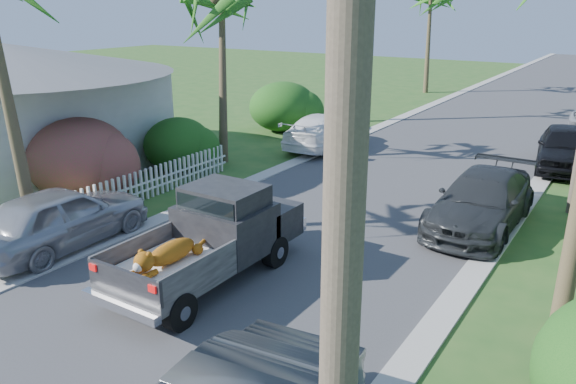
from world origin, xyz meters
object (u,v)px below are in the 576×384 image
Objects in this scene: parked_car_rm at (482,202)px; parked_car_rf at (565,148)px; parked_car_ln at (61,218)px; utility_pole_a at (343,232)px; parked_car_lf at (324,131)px; house_left at (9,112)px; pickup_truck at (218,234)px.

parked_car_rm is 1.08× the size of parked_car_rf.
utility_pole_a reaches higher than parked_car_ln.
utility_pole_a is at bearing 115.74° from parked_car_lf.
house_left is 20.81m from utility_pole_a.
parked_car_ln is 12.85m from parked_car_lf.
parked_car_rf is 20.41m from utility_pole_a.
parked_car_rf is at bearing 31.97° from house_left.
parked_car_ln is at bearing 153.85° from utility_pole_a.
utility_pole_a is at bearing -95.27° from parked_car_rf.
parked_car_rm is at bearing 99.20° from utility_pole_a.
parked_car_rf is at bearing 92.64° from utility_pole_a.
house_left is 1.00× the size of utility_pole_a.
parked_car_ln is at bearing -131.04° from parked_car_rf.
pickup_truck is 7.52m from parked_car_rm.
parked_car_rm is at bearing 11.42° from house_left.
house_left reaches higher than parked_car_lf.
parked_car_rm is at bearing -105.89° from parked_car_rf.
parked_car_rf is at bearing 82.48° from parked_car_rm.
parked_car_rm is at bearing -142.18° from parked_car_ln.
parked_car_lf is at bearing -93.86° from parked_car_ln.
house_left is at bearing 43.34° from parked_car_lf.
utility_pole_a is at bearing -80.35° from parked_car_rm.
utility_pole_a reaches higher than parked_car_lf.
parked_car_rf reaches higher than parked_car_rm.
parked_car_rm is 1.02× the size of parked_car_lf.
parked_car_rf is (1.08, 7.68, 0.06)m from parked_car_rm.
parked_car_rm reaches higher than parked_car_lf.
parked_car_rf is 17.70m from parked_car_ln.
parked_car_lf is (-9.24, -1.99, -0.08)m from parked_car_rf.
parked_car_rm is 11.18m from parked_car_ln.
pickup_truck is 0.57× the size of house_left.
pickup_truck is 9.49m from utility_pole_a.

